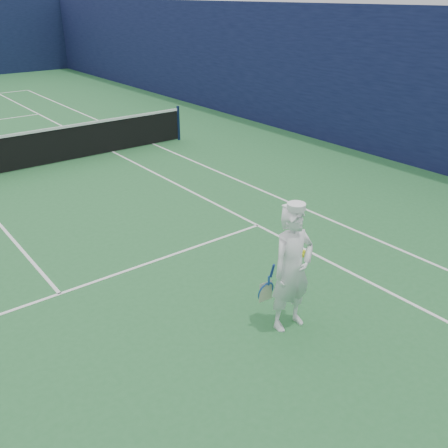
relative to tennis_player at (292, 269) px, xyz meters
The scene contains 1 object.
tennis_player is the anchor object (origin of this frame).
Camera 1 is at (-2.01, -13.20, 4.29)m, focal length 40.00 mm.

